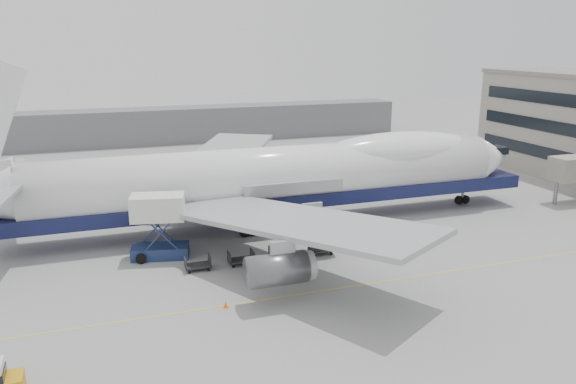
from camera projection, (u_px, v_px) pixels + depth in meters
name	position (u px, v px, depth m)	size (l,w,h in m)	color
ground	(314.00, 262.00, 52.53)	(260.00, 260.00, 0.00)	gray
apron_line	(341.00, 288.00, 47.06)	(60.00, 0.15, 0.01)	gold
hangar	(139.00, 127.00, 112.29)	(110.00, 8.00, 7.00)	slate
airliner	(280.00, 175.00, 62.21)	(67.00, 55.30, 19.98)	white
catering_truck	(159.00, 223.00, 52.93)	(5.76, 4.48, 6.18)	navy
traffic_cone	(226.00, 305.00, 43.55)	(0.37, 0.37, 0.54)	#FF5B0D
dolly_0	(198.00, 265.00, 50.61)	(2.30, 1.35, 1.30)	#2D2D30
dolly_1	(241.00, 259.00, 51.88)	(2.30, 1.35, 1.30)	#2D2D30
dolly_2	(282.00, 254.00, 53.15)	(2.30, 1.35, 1.30)	#2D2D30
dolly_3	(321.00, 249.00, 54.42)	(2.30, 1.35, 1.30)	#2D2D30
dolly_4	(358.00, 244.00, 55.69)	(2.30, 1.35, 1.30)	#2D2D30
dolly_5	(394.00, 240.00, 56.96)	(2.30, 1.35, 1.30)	#2D2D30
dolly_6	(428.00, 235.00, 58.24)	(2.30, 1.35, 1.30)	#2D2D30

